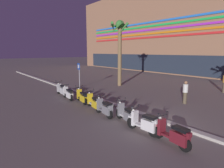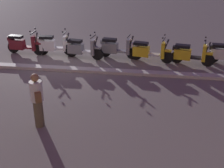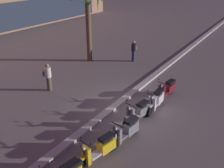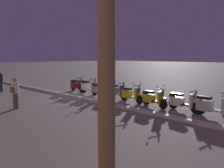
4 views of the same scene
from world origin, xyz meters
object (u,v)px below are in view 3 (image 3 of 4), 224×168
Objects in this scene: pedestrian_strolling_near_curb at (48,76)px; pedestrian_by_palm_tree at (134,51)px; scooter_grey_gap_after_mid at (127,130)px; scooter_white_far_back at (156,100)px; scooter_grey_mid_rear at (139,112)px; palm_tree_mid_walkway at (87,5)px; scooter_maroon_mid_centre at (167,89)px; scooter_yellow_last_in_row at (100,149)px.

pedestrian_by_palm_tree is (6.71, -1.58, -0.03)m from pedestrian_strolling_near_curb.
scooter_grey_gap_after_mid is 1.12× the size of pedestrian_strolling_near_curb.
pedestrian_strolling_near_curb reaches higher than scooter_white_far_back.
scooter_grey_mid_rear is 1.11× the size of pedestrian_strolling_near_curb.
scooter_white_far_back is 0.33× the size of palm_tree_mid_walkway.
pedestrian_strolling_near_curb is (-1.44, 5.75, 0.36)m from scooter_white_far_back.
scooter_grey_mid_rear and scooter_maroon_mid_centre have the same top height.
scooter_maroon_mid_centre is 8.02m from palm_tree_mid_walkway.
scooter_maroon_mid_centre is 1.18× the size of pedestrian_by_palm_tree.
scooter_white_far_back is 8.53m from palm_tree_mid_walkway.
scooter_yellow_last_in_row is at bearing 177.22° from scooter_white_far_back.
scooter_grey_mid_rear is 5.53m from pedestrian_strolling_near_curb.
scooter_grey_gap_after_mid is 0.34× the size of palm_tree_mid_walkway.
scooter_yellow_last_in_row is at bearing -179.50° from scooter_grey_mid_rear.
scooter_grey_mid_rear is at bearing 10.10° from scooter_grey_gap_after_mid.
pedestrian_by_palm_tree is at bearing 30.74° from scooter_grey_mid_rear.
pedestrian_by_palm_tree is at bearing -58.97° from palm_tree_mid_walkway.
palm_tree_mid_walkway is at bearing 53.42° from scooter_grey_mid_rear.
scooter_grey_gap_after_mid is 1.00× the size of scooter_grey_mid_rear.
palm_tree_mid_walkway is at bearing 13.09° from pedestrian_strolling_near_curb.
scooter_grey_mid_rear is at bearing -89.12° from pedestrian_strolling_near_curb.
scooter_maroon_mid_centre is 1.14× the size of pedestrian_strolling_near_curb.
palm_tree_mid_walkway is 3.31× the size of pedestrian_strolling_near_curb.
palm_tree_mid_walkway reaches higher than scooter_grey_mid_rear.
palm_tree_mid_walkway reaches higher than scooter_white_far_back.
scooter_grey_mid_rear is 9.02m from palm_tree_mid_walkway.
pedestrian_by_palm_tree is at bearing 38.35° from scooter_white_far_back.
scooter_white_far_back is at bearing -2.78° from scooter_yellow_last_in_row.
scooter_yellow_last_in_row and scooter_maroon_mid_centre have the same top height.
scooter_grey_mid_rear is at bearing 170.29° from scooter_white_far_back.
pedestrian_by_palm_tree is (5.27, 4.17, 0.33)m from scooter_white_far_back.
pedestrian_strolling_near_curb is at bearing -166.91° from palm_tree_mid_walkway.
scooter_maroon_mid_centre is at bearing -107.70° from palm_tree_mid_walkway.
scooter_grey_gap_after_mid is at bearing -179.31° from scooter_maroon_mid_centre.
pedestrian_by_palm_tree reaches higher than scooter_yellow_last_in_row.
pedestrian_strolling_near_curb is (2.80, 5.54, 0.38)m from scooter_yellow_last_in_row.
scooter_grey_gap_after_mid is 5.96m from pedestrian_strolling_near_curb.
scooter_maroon_mid_centre is at bearing -1.89° from scooter_yellow_last_in_row.
pedestrian_by_palm_tree reaches higher than scooter_grey_gap_after_mid.
scooter_grey_mid_rear is 1.37m from scooter_white_far_back.
scooter_yellow_last_in_row is at bearing -116.83° from pedestrian_strolling_near_curb.
scooter_maroon_mid_centre reaches higher than scooter_grey_gap_after_mid.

